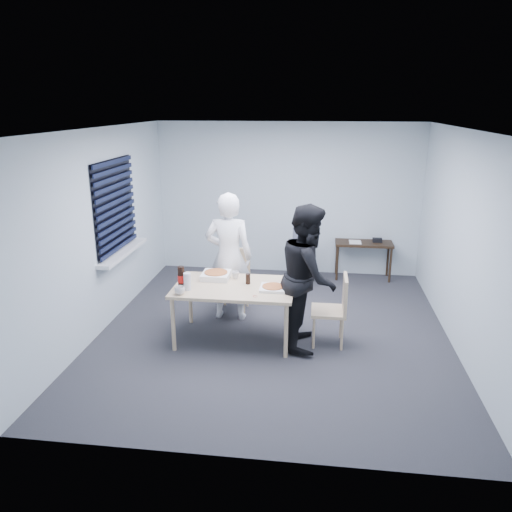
# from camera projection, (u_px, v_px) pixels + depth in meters

# --- Properties ---
(room) EXTENTS (5.00, 5.00, 5.00)m
(room) POSITION_uv_depth(u_px,v_px,m) (118.00, 213.00, 6.83)
(room) COLOR #2B2B30
(room) RESTS_ON ground
(dining_table) EXTENTS (1.48, 0.94, 0.72)m
(dining_table) POSITION_uv_depth(u_px,v_px,m) (234.00, 290.00, 6.20)
(dining_table) COLOR tan
(dining_table) RESTS_ON ground
(chair_far) EXTENTS (0.42, 0.42, 0.89)m
(chair_far) POSITION_uv_depth(u_px,v_px,m) (235.00, 275.00, 7.20)
(chair_far) COLOR tan
(chair_far) RESTS_ON ground
(chair_right) EXTENTS (0.42, 0.42, 0.89)m
(chair_right) POSITION_uv_depth(u_px,v_px,m) (336.00, 305.00, 6.11)
(chair_right) COLOR tan
(chair_right) RESTS_ON ground
(person_white) EXTENTS (0.65, 0.42, 1.77)m
(person_white) POSITION_uv_depth(u_px,v_px,m) (229.00, 257.00, 6.78)
(person_white) COLOR white
(person_white) RESTS_ON ground
(person_black) EXTENTS (0.47, 0.86, 1.77)m
(person_black) POSITION_uv_depth(u_px,v_px,m) (308.00, 277.00, 6.01)
(person_black) COLOR black
(person_black) RESTS_ON ground
(side_table) EXTENTS (0.96, 0.43, 0.64)m
(side_table) POSITION_uv_depth(u_px,v_px,m) (364.00, 247.00, 8.44)
(side_table) COLOR #302112
(side_table) RESTS_ON ground
(stool) EXTENTS (0.38, 0.38, 0.52)m
(stool) POSITION_uv_depth(u_px,v_px,m) (302.00, 261.00, 8.14)
(stool) COLOR black
(stool) RESTS_ON ground
(backpack) EXTENTS (0.33, 0.24, 0.46)m
(backpack) POSITION_uv_depth(u_px,v_px,m) (303.00, 242.00, 8.03)
(backpack) COLOR slate
(backpack) RESTS_ON stool
(pizza_box_a) EXTENTS (0.35, 0.35, 0.09)m
(pizza_box_a) POSITION_uv_depth(u_px,v_px,m) (216.00, 275.00, 6.43)
(pizza_box_a) COLOR white
(pizza_box_a) RESTS_ON dining_table
(pizza_box_b) EXTENTS (0.31, 0.31, 0.04)m
(pizza_box_b) POSITION_uv_depth(u_px,v_px,m) (273.00, 288.00, 6.06)
(pizza_box_b) COLOR white
(pizza_box_b) RESTS_ON dining_table
(mug_a) EXTENTS (0.17, 0.17, 0.10)m
(mug_a) POSITION_uv_depth(u_px,v_px,m) (180.00, 290.00, 5.89)
(mug_a) COLOR silver
(mug_a) RESTS_ON dining_table
(mug_b) EXTENTS (0.10, 0.10, 0.09)m
(mug_b) POSITION_uv_depth(u_px,v_px,m) (235.00, 275.00, 6.42)
(mug_b) COLOR silver
(mug_b) RESTS_ON dining_table
(cola_glass) EXTENTS (0.07, 0.07, 0.13)m
(cola_glass) POSITION_uv_depth(u_px,v_px,m) (248.00, 279.00, 6.23)
(cola_glass) COLOR black
(cola_glass) RESTS_ON dining_table
(soda_bottle) EXTENTS (0.09, 0.09, 0.27)m
(soda_bottle) POSITION_uv_depth(u_px,v_px,m) (181.00, 278.00, 6.07)
(soda_bottle) COLOR black
(soda_bottle) RESTS_ON dining_table
(plastic_cups) EXTENTS (0.11, 0.11, 0.21)m
(plastic_cups) POSITION_uv_depth(u_px,v_px,m) (187.00, 282.00, 6.01)
(plastic_cups) COLOR silver
(plastic_cups) RESTS_ON dining_table
(rubber_band) EXTENTS (0.06, 0.06, 0.00)m
(rubber_band) POSITION_uv_depth(u_px,v_px,m) (255.00, 296.00, 5.84)
(rubber_band) COLOR red
(rubber_band) RESTS_ON dining_table
(papers) EXTENTS (0.21, 0.28, 0.00)m
(papers) POSITION_uv_depth(u_px,v_px,m) (355.00, 242.00, 8.42)
(papers) COLOR white
(papers) RESTS_ON side_table
(black_box) EXTENTS (0.17, 0.14, 0.07)m
(black_box) POSITION_uv_depth(u_px,v_px,m) (377.00, 240.00, 8.41)
(black_box) COLOR black
(black_box) RESTS_ON side_table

